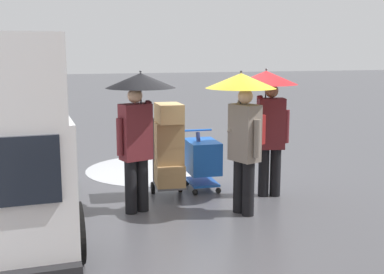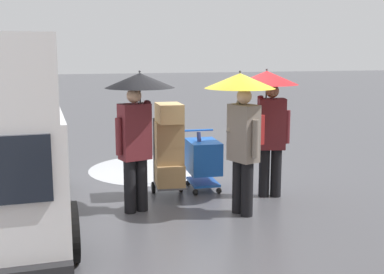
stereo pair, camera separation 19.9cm
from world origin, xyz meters
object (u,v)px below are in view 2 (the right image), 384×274
Objects in this scene: shopping_cart_vendor at (203,158)px; pedestrian_white_side at (138,108)px; hand_dolly_boxes at (169,148)px; pedestrian_black_side at (242,110)px; pedestrian_pink_side at (269,103)px.

pedestrian_white_side reaches higher than shopping_cart_vendor.
hand_dolly_boxes reaches higher than shopping_cart_vendor.
pedestrian_black_side is (-0.85, 1.09, 0.72)m from hand_dolly_boxes.
pedestrian_white_side is (1.46, -0.52, 0.01)m from pedestrian_black_side.
pedestrian_pink_side is 1.01m from pedestrian_black_side.
pedestrian_pink_side is at bearing -136.71° from pedestrian_black_side.
pedestrian_pink_side is 1.00× the size of pedestrian_black_side.
pedestrian_black_side is 1.00× the size of pedestrian_white_side.
shopping_cart_vendor is at bearing -146.10° from pedestrian_white_side.
pedestrian_white_side is at bearing 33.90° from shopping_cart_vendor.
pedestrian_black_side is 1.55m from pedestrian_white_side.
pedestrian_pink_side is at bearing -175.41° from pedestrian_white_side.
hand_dolly_boxes is 1.11m from pedestrian_white_side.
pedestrian_white_side is at bearing 4.59° from pedestrian_pink_side.
shopping_cart_vendor is 0.66× the size of hand_dolly_boxes.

